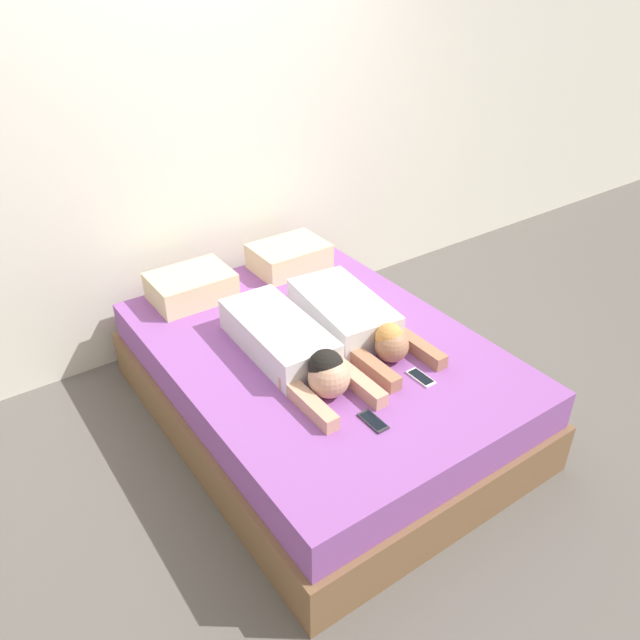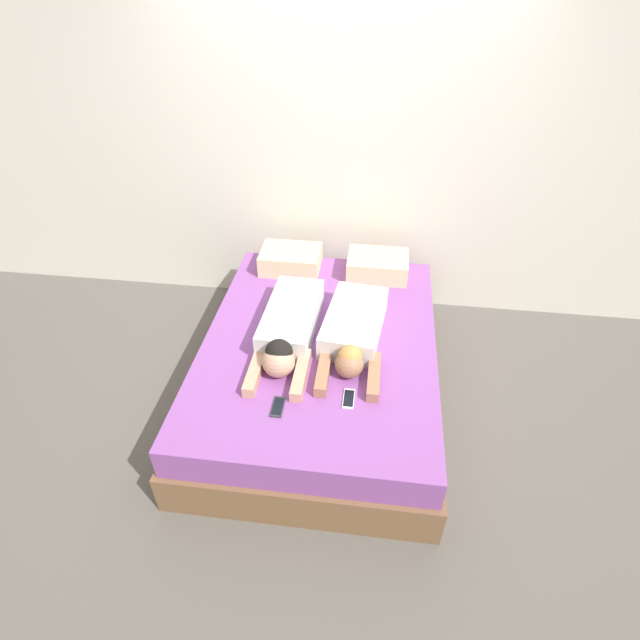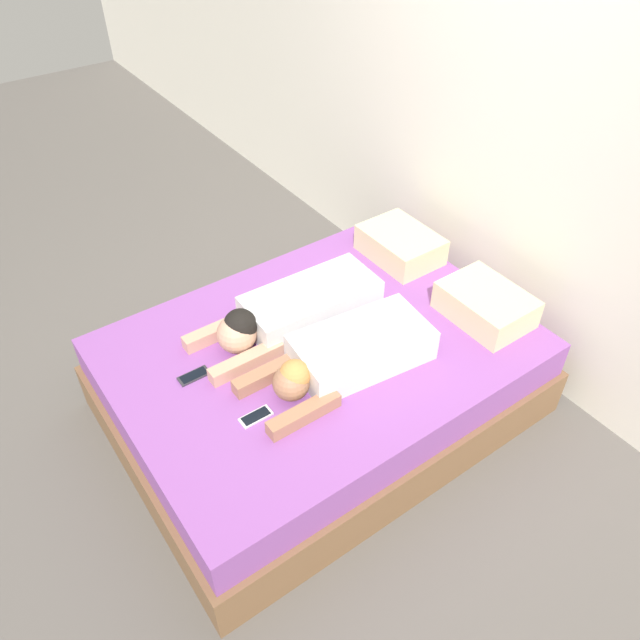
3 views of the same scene
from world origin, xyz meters
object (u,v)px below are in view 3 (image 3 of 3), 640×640
at_px(bed, 320,376).
at_px(pillow_head_left, 400,245).
at_px(person_left, 290,311).
at_px(cell_phone_left, 194,376).
at_px(person_right, 346,355).
at_px(cell_phone_right, 256,417).
at_px(pillow_head_right, 486,305).

relative_size(bed, pillow_head_left, 4.60).
height_order(person_left, cell_phone_left, person_left).
bearing_deg(person_left, person_right, 5.59).
bearing_deg(cell_phone_right, person_left, 132.47).
bearing_deg(pillow_head_right, bed, -112.35).
bearing_deg(pillow_head_left, cell_phone_left, -82.84).
bearing_deg(person_right, cell_phone_right, -88.16).
xyz_separation_m(pillow_head_left, pillow_head_right, (0.67, 0.00, 0.00)).
distance_m(bed, pillow_head_right, 0.94).
distance_m(bed, pillow_head_left, 0.94).
bearing_deg(bed, pillow_head_right, 67.65).
relative_size(bed, pillow_head_right, 4.60).
bearing_deg(cell_phone_left, pillow_head_right, 71.21).
height_order(pillow_head_right, cell_phone_right, pillow_head_right).
bearing_deg(person_right, cell_phone_left, -120.70).
height_order(bed, cell_phone_right, cell_phone_right).
bearing_deg(cell_phone_right, bed, 114.15).
relative_size(person_left, person_right, 1.06).
distance_m(pillow_head_right, person_left, 1.01).
bearing_deg(person_left, cell_phone_left, -85.57).
height_order(cell_phone_left, cell_phone_right, same).
xyz_separation_m(pillow_head_left, person_right, (0.55, -0.82, 0.00)).
distance_m(pillow_head_left, pillow_head_right, 0.67).
bearing_deg(pillow_head_right, cell_phone_left, -108.79).
bearing_deg(cell_phone_left, cell_phone_right, 16.02).
height_order(pillow_head_left, person_left, person_left).
xyz_separation_m(pillow_head_right, person_left, (-0.54, -0.86, 0.01)).
bearing_deg(bed, pillow_head_left, 112.35).
relative_size(pillow_head_left, person_left, 0.44).
relative_size(pillow_head_right, person_right, 0.47).
bearing_deg(pillow_head_left, bed, -67.65).
bearing_deg(cell_phone_right, pillow_head_right, 85.48).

